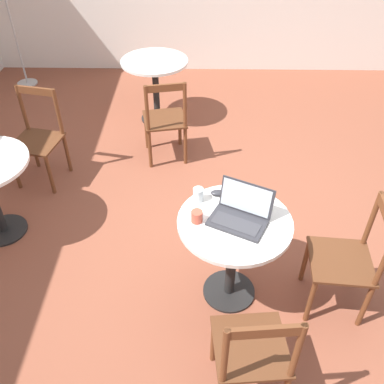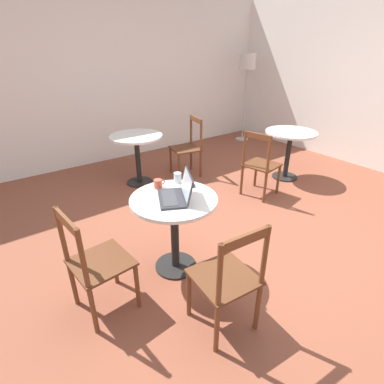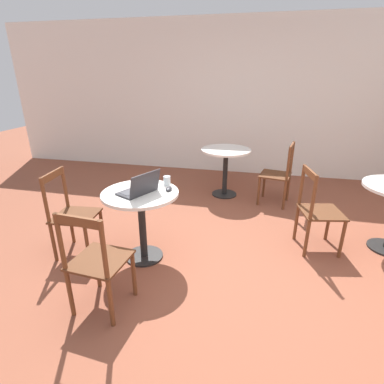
# 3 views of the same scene
# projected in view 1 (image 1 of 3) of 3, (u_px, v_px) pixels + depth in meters

# --- Properties ---
(ground_plane) EXTENTS (16.00, 16.00, 0.00)m
(ground_plane) POSITION_uv_depth(u_px,v_px,m) (232.00, 219.00, 3.80)
(ground_plane) COLOR brown
(cafe_table_near) EXTENTS (0.74, 0.74, 0.73)m
(cafe_table_near) POSITION_uv_depth(u_px,v_px,m) (233.00, 238.00, 2.83)
(cafe_table_near) COLOR black
(cafe_table_near) RESTS_ON ground_plane
(cafe_table_mid) EXTENTS (0.74, 0.74, 0.73)m
(cafe_table_mid) POSITION_uv_depth(u_px,v_px,m) (155.00, 74.00, 4.79)
(cafe_table_mid) COLOR black
(cafe_table_mid) RESTS_ON ground_plane
(chair_near_left) EXTENTS (0.45, 0.45, 0.90)m
(chair_near_left) POSITION_uv_depth(u_px,v_px,m) (252.00, 353.00, 2.34)
(chair_near_left) COLOR brown
(chair_near_left) RESTS_ON ground_plane
(chair_near_front) EXTENTS (0.44, 0.44, 0.90)m
(chair_near_front) POSITION_uv_depth(u_px,v_px,m) (348.00, 260.00, 2.85)
(chair_near_front) COLOR brown
(chair_near_front) RESTS_ON ground_plane
(chair_mid_left) EXTENTS (0.48, 0.48, 0.90)m
(chair_mid_left) POSITION_uv_depth(u_px,v_px,m) (165.00, 121.00, 4.25)
(chair_mid_left) COLOR brown
(chair_mid_left) RESTS_ON ground_plane
(chair_far_right) EXTENTS (0.49, 0.49, 0.90)m
(chair_far_right) POSITION_uv_depth(u_px,v_px,m) (39.00, 138.00, 4.00)
(chair_far_right) COLOR brown
(chair_far_right) RESTS_ON ground_plane
(laptop) EXTENTS (0.39, 0.43, 0.23)m
(laptop) POSITION_uv_depth(u_px,v_px,m) (240.00, 214.00, 2.71)
(laptop) COLOR #2D2D33
(laptop) RESTS_ON cafe_table_near
(mouse) EXTENTS (0.06, 0.10, 0.03)m
(mouse) POSITION_uv_depth(u_px,v_px,m) (218.00, 193.00, 2.92)
(mouse) COLOR #2D2D33
(mouse) RESTS_ON cafe_table_near
(mug) EXTENTS (0.11, 0.07, 0.08)m
(mug) POSITION_uv_depth(u_px,v_px,m) (197.00, 216.00, 2.70)
(mug) COLOR #C64C38
(mug) RESTS_ON cafe_table_near
(drinking_glass) EXTENTS (0.07, 0.07, 0.10)m
(drinking_glass) POSITION_uv_depth(u_px,v_px,m) (198.00, 195.00, 2.85)
(drinking_glass) COLOR silver
(drinking_glass) RESTS_ON cafe_table_near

